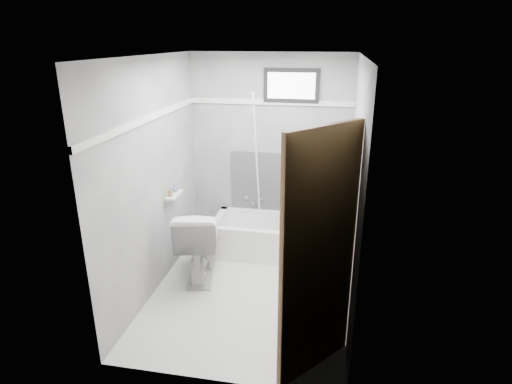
% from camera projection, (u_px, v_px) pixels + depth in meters
% --- Properties ---
extents(floor, '(2.60, 2.60, 0.00)m').
position_uv_depth(floor, '(250.00, 291.00, 4.57)').
color(floor, white).
rests_on(floor, ground).
extents(ceiling, '(2.60, 2.60, 0.00)m').
position_uv_depth(ceiling, '(249.00, 56.00, 3.76)').
color(ceiling, silver).
rests_on(ceiling, floor).
extents(wall_back, '(2.00, 0.02, 2.40)m').
position_uv_depth(wall_back, '(270.00, 152.00, 5.37)').
color(wall_back, slate).
rests_on(wall_back, floor).
extents(wall_front, '(2.00, 0.02, 2.40)m').
position_uv_depth(wall_front, '(212.00, 244.00, 2.97)').
color(wall_front, slate).
rests_on(wall_front, floor).
extents(wall_left, '(0.02, 2.60, 2.40)m').
position_uv_depth(wall_left, '(153.00, 179.00, 4.34)').
color(wall_left, slate).
rests_on(wall_left, floor).
extents(wall_right, '(0.02, 2.60, 2.40)m').
position_uv_depth(wall_right, '(354.00, 191.00, 3.99)').
color(wall_right, slate).
rests_on(wall_right, floor).
extents(bathtub, '(1.50, 0.70, 0.42)m').
position_uv_depth(bathtub, '(273.00, 236.00, 5.34)').
color(bathtub, white).
rests_on(bathtub, floor).
extents(office_chair, '(0.61, 0.61, 0.99)m').
position_uv_depth(office_chair, '(308.00, 207.00, 5.18)').
color(office_chair, slate).
rests_on(office_chair, bathtub).
extents(toilet, '(0.62, 0.91, 0.82)m').
position_uv_depth(toilet, '(199.00, 242.00, 4.74)').
color(toilet, silver).
rests_on(toilet, floor).
extents(door, '(0.78, 0.78, 2.00)m').
position_uv_depth(door, '(354.00, 282.00, 2.88)').
color(door, brown).
rests_on(door, floor).
extents(window, '(0.66, 0.04, 0.40)m').
position_uv_depth(window, '(291.00, 86.00, 5.03)').
color(window, black).
rests_on(window, wall_back).
extents(backerboard, '(1.50, 0.02, 0.78)m').
position_uv_depth(backerboard, '(289.00, 183.00, 5.45)').
color(backerboard, '#4C4C4F').
rests_on(backerboard, wall_back).
extents(trim_back, '(2.00, 0.02, 0.06)m').
position_uv_depth(trim_back, '(270.00, 102.00, 5.15)').
color(trim_back, white).
rests_on(trim_back, wall_back).
extents(trim_left, '(0.02, 2.60, 0.06)m').
position_uv_depth(trim_left, '(149.00, 118.00, 4.13)').
color(trim_left, white).
rests_on(trim_left, wall_left).
extents(pole, '(0.02, 0.55, 1.88)m').
position_uv_depth(pole, '(257.00, 168.00, 5.22)').
color(pole, white).
rests_on(pole, bathtub).
extents(shelf, '(0.10, 0.32, 0.02)m').
position_uv_depth(shelf, '(174.00, 195.00, 4.76)').
color(shelf, white).
rests_on(shelf, wall_left).
extents(soap_bottle_a, '(0.05, 0.05, 0.10)m').
position_uv_depth(soap_bottle_a, '(170.00, 192.00, 4.67)').
color(soap_bottle_a, '#9E7B4F').
rests_on(soap_bottle_a, shelf).
extents(soap_bottle_b, '(0.09, 0.09, 0.09)m').
position_uv_depth(soap_bottle_b, '(175.00, 188.00, 4.80)').
color(soap_bottle_b, slate).
rests_on(soap_bottle_b, shelf).
extents(faucet, '(0.26, 0.10, 0.16)m').
position_uv_depth(faucet, '(254.00, 200.00, 5.60)').
color(faucet, silver).
rests_on(faucet, wall_back).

